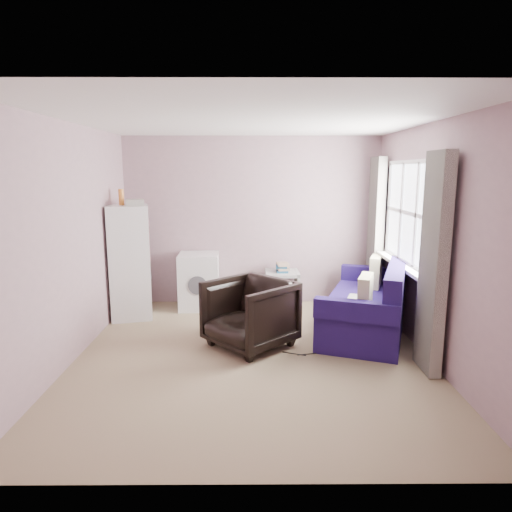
# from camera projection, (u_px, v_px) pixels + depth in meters

# --- Properties ---
(room) EXTENTS (3.84, 4.24, 2.54)m
(room) POSITION_uv_depth(u_px,v_px,m) (254.00, 243.00, 4.79)
(room) COLOR #947F60
(room) RESTS_ON ground
(armchair) EXTENTS (1.15, 1.15, 0.86)m
(armchair) POSITION_uv_depth(u_px,v_px,m) (250.00, 310.00, 5.20)
(armchair) COLOR black
(armchair) RESTS_ON ground
(fridge) EXTENTS (0.64, 0.64, 1.76)m
(fridge) POSITION_uv_depth(u_px,v_px,m) (130.00, 261.00, 6.19)
(fridge) COLOR silver
(fridge) RESTS_ON ground
(washing_machine) EXTENTS (0.59, 0.60, 0.81)m
(washing_machine) POSITION_uv_depth(u_px,v_px,m) (199.00, 280.00, 6.69)
(washing_machine) COLOR silver
(washing_machine) RESTS_ON ground
(side_table) EXTENTS (0.49, 0.49, 0.67)m
(side_table) POSITION_uv_depth(u_px,v_px,m) (282.00, 286.00, 6.73)
(side_table) COLOR gray
(side_table) RESTS_ON ground
(sofa) EXTENTS (1.54, 2.19, 0.90)m
(sofa) POSITION_uv_depth(u_px,v_px,m) (371.00, 306.00, 5.72)
(sofa) COLOR #211357
(sofa) RESTS_ON ground
(window_dressing) EXTENTS (0.17, 2.62, 2.18)m
(window_dressing) POSITION_uv_depth(u_px,v_px,m) (399.00, 246.00, 5.51)
(window_dressing) COLOR white
(window_dressing) RESTS_ON ground
(floor_cables) EXTENTS (0.43, 0.12, 0.01)m
(floor_cables) POSITION_uv_depth(u_px,v_px,m) (302.00, 354.00, 5.04)
(floor_cables) COLOR black
(floor_cables) RESTS_ON ground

